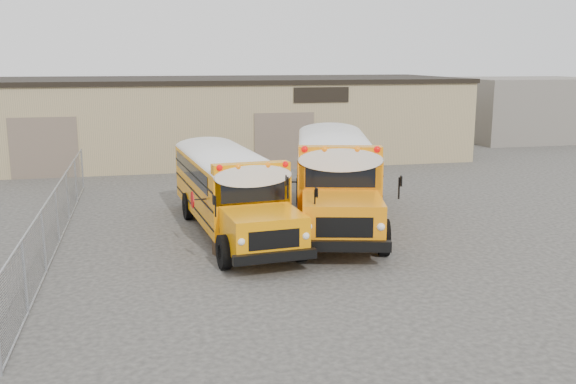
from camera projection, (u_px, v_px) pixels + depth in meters
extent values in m
plane|color=#32302E|center=(261.00, 258.00, 18.94)|extent=(120.00, 120.00, 0.00)
cube|color=#908059|center=(199.00, 120.00, 37.58)|extent=(30.00, 10.00, 4.50)
cube|color=black|center=(198.00, 80.00, 37.11)|extent=(30.20, 10.20, 0.25)
cube|color=black|center=(321.00, 95.00, 33.74)|extent=(3.00, 0.08, 0.80)
cube|color=#766554|center=(44.00, 148.00, 31.22)|extent=(3.20, 0.08, 3.00)
cube|color=#766554|center=(284.00, 141.00, 33.80)|extent=(3.20, 0.08, 3.00)
cylinder|color=#999CA2|center=(25.00, 277.00, 14.60)|extent=(0.07, 0.07, 1.80)
cylinder|color=#999CA2|center=(44.00, 241.00, 17.47)|extent=(0.07, 0.07, 1.80)
cylinder|color=#999CA2|center=(58.00, 216.00, 20.33)|extent=(0.07, 0.07, 1.80)
cylinder|color=#999CA2|center=(68.00, 196.00, 23.19)|extent=(0.07, 0.07, 1.80)
cylinder|color=#999CA2|center=(76.00, 181.00, 26.06)|extent=(0.07, 0.07, 1.80)
cylinder|color=#999CA2|center=(82.00, 169.00, 28.92)|extent=(0.07, 0.07, 1.80)
cylinder|color=#999CA2|center=(56.00, 188.00, 20.15)|extent=(0.05, 18.00, 0.05)
cylinder|color=#999CA2|center=(60.00, 241.00, 20.50)|extent=(0.05, 18.00, 0.05)
cube|color=#999CA2|center=(58.00, 216.00, 20.33)|extent=(0.02, 18.00, 1.70)
cube|color=gray|center=(526.00, 109.00, 46.57)|extent=(10.00, 8.00, 4.40)
cube|color=orange|center=(197.00, 161.00, 27.52)|extent=(3.06, 7.39, 1.94)
cube|color=orange|center=(220.00, 192.00, 23.29)|extent=(2.28, 2.28, 1.09)
cube|color=black|center=(213.00, 161.00, 24.08)|extent=(1.94, 0.25, 0.71)
cube|color=white|center=(196.00, 135.00, 27.29)|extent=(3.06, 7.46, 0.38)
cube|color=orange|center=(212.00, 144.00, 24.16)|extent=(2.35, 0.70, 0.34)
sphere|color=#E50705|center=(186.00, 143.00, 23.63)|extent=(0.19, 0.19, 0.19)
sphere|color=#E50705|center=(239.00, 141.00, 24.24)|extent=(0.19, 0.19, 0.19)
sphere|color=orange|center=(201.00, 143.00, 23.80)|extent=(0.19, 0.19, 0.19)
sphere|color=orange|center=(225.00, 142.00, 24.07)|extent=(0.19, 0.19, 0.19)
cube|color=black|center=(227.00, 210.00, 22.35)|extent=(2.33, 0.43, 0.26)
cube|color=black|center=(183.00, 167.00, 31.09)|extent=(2.33, 0.41, 0.26)
cube|color=black|center=(197.00, 163.00, 27.53)|extent=(3.08, 7.25, 0.06)
cube|color=black|center=(195.00, 148.00, 27.67)|extent=(2.97, 6.26, 0.59)
cylinder|color=black|center=(189.00, 208.00, 23.16)|extent=(0.36, 1.01, 0.98)
cylinder|color=black|center=(249.00, 203.00, 23.85)|extent=(0.36, 1.01, 0.98)
cylinder|color=black|center=(166.00, 179.00, 28.71)|extent=(0.36, 1.01, 0.98)
cylinder|color=black|center=(216.00, 176.00, 29.40)|extent=(0.36, 1.01, 0.98)
cylinder|color=#BF0505|center=(167.00, 170.00, 24.71)|extent=(0.08, 0.53, 0.53)
cube|color=orange|center=(327.00, 148.00, 30.15)|extent=(4.53, 8.47, 2.18)
cube|color=orange|center=(332.00, 179.00, 25.15)|extent=(2.83, 2.83, 1.22)
cube|color=black|center=(331.00, 147.00, 26.10)|extent=(2.13, 0.59, 0.80)
cube|color=white|center=(328.00, 122.00, 29.89)|extent=(4.55, 8.55, 0.42)
cube|color=orange|center=(331.00, 130.00, 26.20)|extent=(2.65, 1.14, 0.38)
sphere|color=#E50705|center=(304.00, 127.00, 25.96)|extent=(0.21, 0.21, 0.21)
sphere|color=#E50705|center=(359.00, 127.00, 25.91)|extent=(0.21, 0.21, 0.21)
sphere|color=orange|center=(319.00, 127.00, 25.94)|extent=(0.21, 0.21, 0.21)
sphere|color=orange|center=(344.00, 127.00, 25.92)|extent=(0.21, 0.21, 0.21)
cube|color=black|center=(334.00, 197.00, 24.03)|extent=(2.58, 0.86, 0.30)
cube|color=black|center=(324.00, 155.00, 34.35)|extent=(2.58, 0.84, 0.30)
cube|color=black|center=(327.00, 150.00, 30.16)|extent=(4.53, 8.32, 0.06)
cube|color=black|center=(327.00, 134.00, 30.33)|extent=(4.25, 7.24, 0.66)
cylinder|color=black|center=(300.00, 193.00, 25.42)|extent=(0.56, 1.14, 1.10)
cylinder|color=black|center=(364.00, 193.00, 25.37)|extent=(0.56, 1.14, 1.10)
cylinder|color=black|center=(301.00, 165.00, 31.98)|extent=(0.56, 1.14, 1.10)
cylinder|color=black|center=(351.00, 165.00, 31.92)|extent=(0.56, 1.14, 1.10)
cylinder|color=#BF0505|center=(288.00, 154.00, 27.46)|extent=(0.17, 0.58, 0.59)
cube|color=black|center=(232.00, 240.00, 19.13)|extent=(1.15, 1.10, 0.92)
sphere|color=black|center=(232.00, 227.00, 19.05)|extent=(1.01, 1.01, 1.01)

